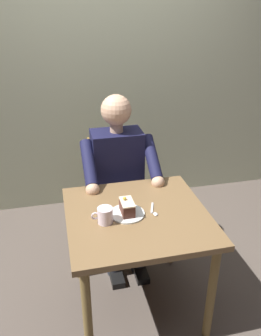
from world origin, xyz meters
TOP-DOWN VIEW (x-y plane):
  - ground_plane at (0.00, 0.00)m, footprint 14.00×14.00m
  - cafe_rear_panel at (0.00, -1.45)m, footprint 6.40×0.12m
  - dining_table at (0.00, 0.00)m, footprint 0.82×0.79m
  - chair at (0.00, -0.70)m, footprint 0.42×0.42m
  - seated_person at (0.00, -0.54)m, footprint 0.53×0.58m
  - dessert_plate at (0.06, -0.01)m, footprint 0.20×0.20m
  - cake_slice at (0.06, -0.01)m, footprint 0.07×0.13m
  - coffee_cup at (0.20, 0.04)m, footprint 0.12×0.09m
  - dessert_spoon at (-0.10, 0.00)m, footprint 0.05×0.14m

SIDE VIEW (x-z plane):
  - ground_plane at x=0.00m, z-range 0.00..0.00m
  - chair at x=0.00m, z-range 0.04..0.93m
  - dining_table at x=0.00m, z-range 0.26..0.97m
  - seated_person at x=0.00m, z-range 0.02..1.28m
  - dessert_spoon at x=-0.10m, z-range 0.71..0.72m
  - dessert_plate at x=0.06m, z-range 0.71..0.72m
  - coffee_cup at x=0.20m, z-range 0.71..0.80m
  - cake_slice at x=0.06m, z-range 0.71..0.81m
  - cafe_rear_panel at x=0.00m, z-range 0.00..3.00m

